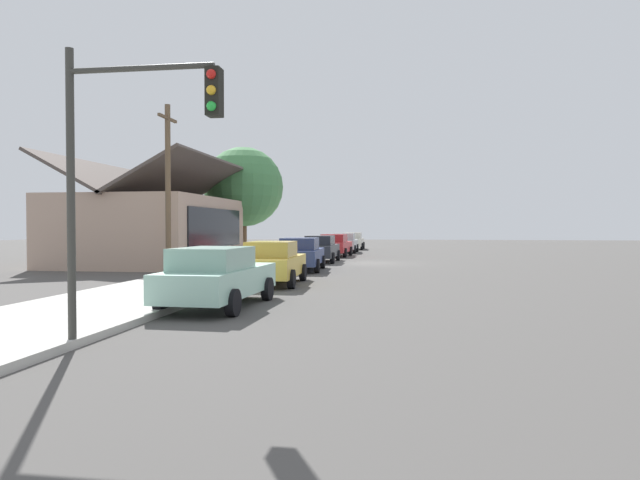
% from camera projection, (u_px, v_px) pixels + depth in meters
% --- Properties ---
extents(ground_plane, '(120.00, 120.00, 0.00)m').
position_uv_depth(ground_plane, '(367.00, 263.00, 32.44)').
color(ground_plane, '#4C4947').
extents(sidewalk_curb, '(60.00, 4.20, 0.16)m').
position_uv_depth(sidewalk_curb, '(273.00, 261.00, 33.27)').
color(sidewalk_curb, '#B2AFA8').
rests_on(sidewalk_curb, ground).
extents(car_seafoam, '(4.86, 2.12, 1.59)m').
position_uv_depth(car_seafoam, '(218.00, 276.00, 14.64)').
color(car_seafoam, '#9ED1BC').
rests_on(car_seafoam, ground).
extents(car_mustard, '(4.58, 2.11, 1.59)m').
position_uv_depth(car_mustard, '(273.00, 262.00, 20.42)').
color(car_mustard, gold).
rests_on(car_mustard, ground).
extents(car_navy, '(4.87, 2.24, 1.59)m').
position_uv_depth(car_navy, '(301.00, 254.00, 26.87)').
color(car_navy, navy).
rests_on(car_navy, ground).
extents(car_charcoal, '(4.77, 1.96, 1.59)m').
position_uv_depth(car_charcoal, '(321.00, 249.00, 33.38)').
color(car_charcoal, '#2D3035').
rests_on(car_charcoal, ground).
extents(car_cherry, '(4.67, 2.15, 1.59)m').
position_uv_depth(car_cherry, '(335.00, 245.00, 39.78)').
color(car_cherry, red).
rests_on(car_cherry, ground).
extents(car_silver, '(4.89, 2.01, 1.59)m').
position_uv_depth(car_silver, '(345.00, 243.00, 45.57)').
color(car_silver, silver).
rests_on(car_silver, ground).
extents(car_ivory, '(4.33, 2.07, 1.59)m').
position_uv_depth(car_ivory, '(353.00, 241.00, 52.30)').
color(car_ivory, silver).
rests_on(car_ivory, ground).
extents(storefront_building, '(11.01, 7.98, 5.93)m').
position_uv_depth(storefront_building, '(151.00, 228.00, 31.38)').
color(storefront_building, tan).
rests_on(storefront_building, ground).
extents(shade_tree, '(5.41, 5.41, 7.54)m').
position_uv_depth(shade_tree, '(243.00, 187.00, 38.03)').
color(shade_tree, brown).
rests_on(shade_tree, ground).
extents(traffic_light_main, '(0.37, 2.79, 5.20)m').
position_uv_depth(traffic_light_main, '(127.00, 146.00, 9.48)').
color(traffic_light_main, '#383833').
rests_on(traffic_light_main, ground).
extents(utility_pole_wooden, '(1.80, 0.24, 7.50)m').
position_uv_depth(utility_pole_wooden, '(168.00, 186.00, 24.62)').
color(utility_pole_wooden, brown).
rests_on(utility_pole_wooden, ground).
extents(fire_hydrant_red, '(0.22, 0.22, 0.71)m').
position_uv_depth(fire_hydrant_red, '(258.00, 264.00, 24.46)').
color(fire_hydrant_red, red).
rests_on(fire_hydrant_red, sidewalk_curb).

